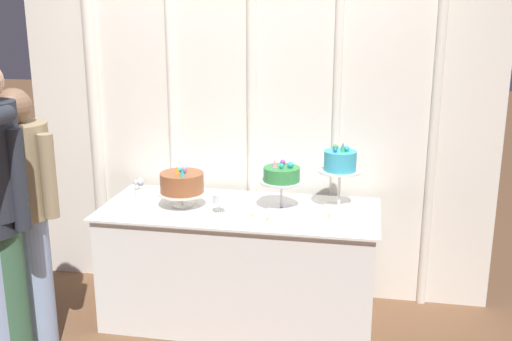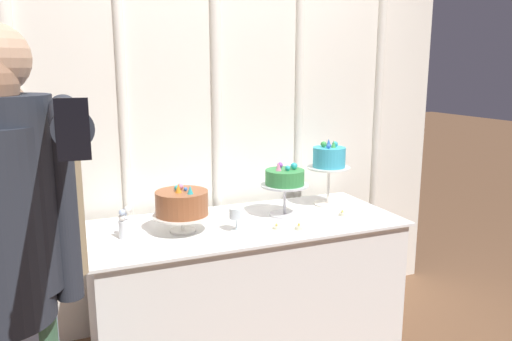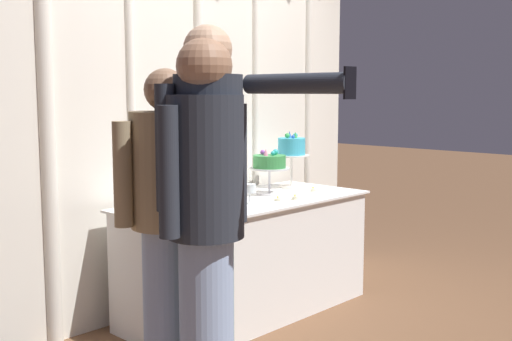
# 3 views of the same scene
# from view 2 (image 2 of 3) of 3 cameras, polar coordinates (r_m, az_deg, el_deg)

# --- Properties ---
(draped_curtain) EXTENTS (3.27, 0.15, 2.65)m
(draped_curtain) POSITION_cam_2_polar(r_m,az_deg,el_deg) (3.14, -5.08, 7.02)
(draped_curtain) COLOR white
(draped_curtain) RESTS_ON ground_plane
(cake_table) EXTENTS (1.75, 0.76, 0.77)m
(cake_table) POSITION_cam_2_polar(r_m,az_deg,el_deg) (2.97, -1.16, -13.03)
(cake_table) COLOR white
(cake_table) RESTS_ON ground_plane
(cake_display_leftmost) EXTENTS (0.31, 0.31, 0.27)m
(cake_display_leftmost) POSITION_cam_2_polar(r_m,az_deg,el_deg) (2.66, -8.45, -3.85)
(cake_display_leftmost) COLOR silver
(cake_display_leftmost) RESTS_ON cake_table
(cake_display_center) EXTENTS (0.28, 0.28, 0.32)m
(cake_display_center) POSITION_cam_2_polar(r_m,az_deg,el_deg) (2.91, 3.31, -1.16)
(cake_display_center) COLOR silver
(cake_display_center) RESTS_ON cake_table
(cake_display_rightmost) EXTENTS (0.27, 0.27, 0.42)m
(cake_display_rightmost) POSITION_cam_2_polar(r_m,az_deg,el_deg) (3.14, 8.33, 1.09)
(cake_display_rightmost) COLOR silver
(cake_display_rightmost) RESTS_ON cake_table
(wine_glass) EXTENTS (0.08, 0.08, 0.13)m
(wine_glass) POSITION_cam_2_polar(r_m,az_deg,el_deg) (2.66, -2.24, -4.98)
(wine_glass) COLOR silver
(wine_glass) RESTS_ON cake_table
(flower_vase) EXTENTS (0.07, 0.09, 0.17)m
(flower_vase) POSITION_cam_2_polar(r_m,az_deg,el_deg) (2.64, -14.74, -5.92)
(flower_vase) COLOR silver
(flower_vase) RESTS_ON cake_table
(tealight_far_left) EXTENTS (0.05, 0.05, 0.03)m
(tealight_far_left) POSITION_cam_2_polar(r_m,az_deg,el_deg) (2.72, 2.37, -6.49)
(tealight_far_left) COLOR beige
(tealight_far_left) RESTS_ON cake_table
(tealight_near_left) EXTENTS (0.05, 0.05, 0.04)m
(tealight_near_left) POSITION_cam_2_polar(r_m,az_deg,el_deg) (2.71, 4.92, -6.52)
(tealight_near_left) COLOR beige
(tealight_near_left) RESTS_ON cake_table
(tealight_near_right) EXTENTS (0.04, 0.04, 0.04)m
(tealight_near_right) POSITION_cam_2_polar(r_m,az_deg,el_deg) (2.99, 9.82, -4.90)
(tealight_near_right) COLOR beige
(tealight_near_right) RESTS_ON cake_table
(guest_man_pink_jacket) EXTENTS (0.49, 0.41, 1.58)m
(guest_man_pink_jacket) POSITION_cam_2_polar(r_m,az_deg,el_deg) (2.08, -25.49, -11.13)
(guest_man_pink_jacket) COLOR #93ADD6
(guest_man_pink_jacket) RESTS_ON ground_plane
(guest_girl_blue_dress) EXTENTS (0.44, 0.81, 1.76)m
(guest_girl_blue_dress) POSITION_cam_2_polar(r_m,az_deg,el_deg) (1.77, -25.75, -10.64)
(guest_girl_blue_dress) COLOR #3D6B4C
(guest_girl_blue_dress) RESTS_ON ground_plane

